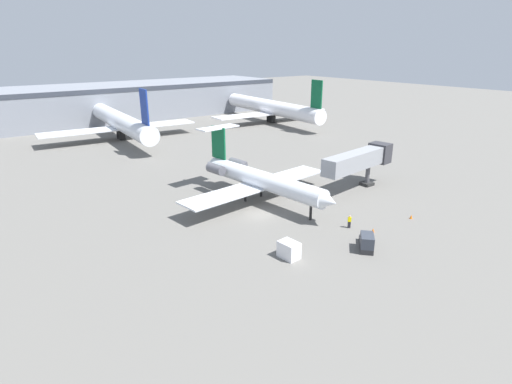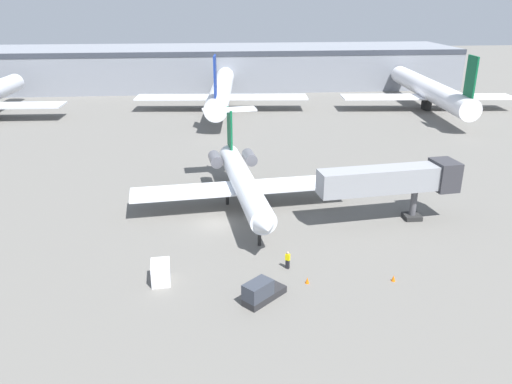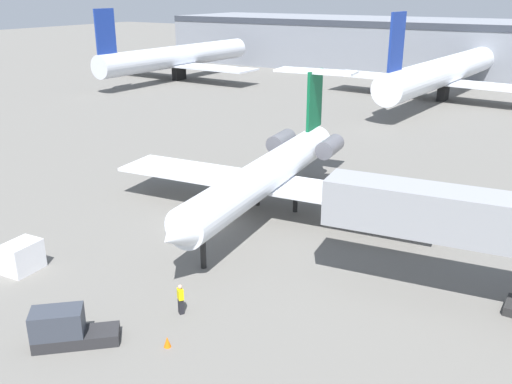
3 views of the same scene
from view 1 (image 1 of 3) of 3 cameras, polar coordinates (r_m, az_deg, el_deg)
ground_plane at (r=56.20m, az=0.45°, el=-3.17°), size 400.00×400.00×0.10m
regional_jet at (r=60.15m, az=0.32°, el=1.88°), size 25.64×26.24×9.68m
jet_bridge at (r=67.17m, az=14.30°, el=4.37°), size 15.62×4.74×6.49m
ground_crew_marshaller at (r=53.18m, az=12.70°, el=-3.97°), size 0.48×0.44×1.69m
baggage_tug_lead at (r=48.27m, az=14.94°, el=-6.68°), size 3.91×3.72×1.90m
cargo_container_uld at (r=44.98m, az=4.54°, el=-7.93°), size 1.76×2.32×1.84m
traffic_cone_near at (r=58.51m, az=20.51°, el=-3.19°), size 0.36×0.36×0.55m
traffic_cone_mid at (r=52.88m, az=15.77°, el=-5.07°), size 0.36×0.36×0.55m
terminal_building at (r=135.56m, az=-23.83°, el=10.88°), size 131.27×24.90×10.35m
parked_airliner_west_mid at (r=106.35m, az=-18.20°, el=9.19°), size 36.97×43.79×13.61m
parked_airliner_centre at (r=124.62m, az=2.16°, el=11.48°), size 37.04×43.88×13.53m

